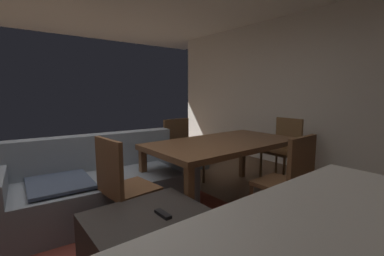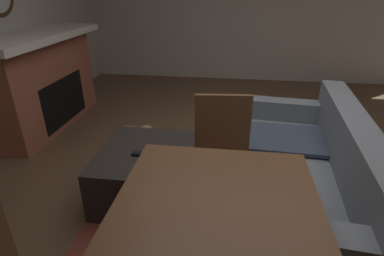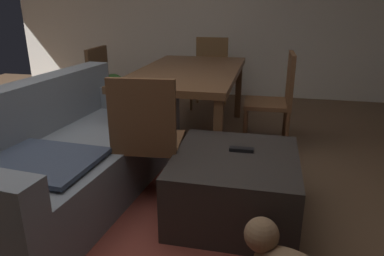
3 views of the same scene
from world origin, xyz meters
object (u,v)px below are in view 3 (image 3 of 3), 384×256
at_px(dining_chair_west, 147,134).
at_px(potted_plant, 114,91).
at_px(tv_remote, 241,150).
at_px(couch, 68,156).
at_px(dining_chair_north, 108,86).
at_px(dining_table, 189,76).
at_px(dining_chair_south, 277,95).
at_px(dining_chair_east, 210,68).
at_px(ottoman_coffee_table, 234,185).

relative_size(dining_chair_west, potted_plant, 1.80).
bearing_deg(dining_chair_west, tv_remote, -85.98).
xyz_separation_m(couch, dining_chair_north, (1.31, 0.27, 0.22)).
bearing_deg(tv_remote, dining_table, 26.42).
bearing_deg(dining_chair_south, dining_chair_east, 33.99).
distance_m(couch, potted_plant, 2.08).
bearing_deg(dining_chair_north, dining_table, -89.92).
bearing_deg(dining_chair_west, ottoman_coffee_table, -92.96).
height_order(ottoman_coffee_table, dining_chair_west, dining_chair_west).
bearing_deg(dining_chair_west, couch, 89.95).
bearing_deg(dining_chair_south, dining_table, 90.14).
bearing_deg(tv_remote, dining_chair_west, 93.33).
xyz_separation_m(dining_table, dining_chair_south, (0.00, -0.89, -0.15)).
distance_m(couch, tv_remote, 1.28).
xyz_separation_m(ottoman_coffee_table, dining_chair_east, (2.66, 0.62, 0.30)).
relative_size(dining_table, dining_chair_east, 1.99).
distance_m(tv_remote, dining_chair_west, 0.65).
distance_m(tv_remote, dining_chair_north, 2.00).
height_order(dining_chair_north, potted_plant, dining_chair_north).
height_order(couch, dining_chair_east, dining_chair_east).
height_order(dining_chair_south, dining_chair_north, same).
bearing_deg(dining_table, tv_remote, -152.89).
relative_size(ottoman_coffee_table, dining_chair_north, 0.93).
bearing_deg(dining_chair_south, dining_chair_north, 90.11).
relative_size(couch, potted_plant, 4.01).
distance_m(ottoman_coffee_table, dining_chair_north, 2.05).
bearing_deg(couch, dining_chair_south, -48.80).
height_order(ottoman_coffee_table, tv_remote, tv_remote).
bearing_deg(dining_chair_south, potted_plant, 71.39).
distance_m(tv_remote, dining_chair_south, 1.30).
xyz_separation_m(couch, dining_chair_east, (2.63, -0.62, 0.22)).
distance_m(dining_chair_south, potted_plant, 2.17).
bearing_deg(potted_plant, dining_chair_north, -158.99).
bearing_deg(dining_chair_south, tv_remote, 169.45).
bearing_deg(tv_remote, ottoman_coffee_table, 158.47).
height_order(ottoman_coffee_table, dining_table, dining_table).
bearing_deg(potted_plant, dining_chair_south, -108.61).
distance_m(ottoman_coffee_table, dining_chair_west, 0.68).
bearing_deg(dining_chair_west, dining_chair_north, 34.30).
distance_m(ottoman_coffee_table, tv_remote, 0.25).
relative_size(couch, ottoman_coffee_table, 2.41).
distance_m(ottoman_coffee_table, dining_chair_south, 1.41).
height_order(dining_chair_west, potted_plant, dining_chair_west).
height_order(dining_chair_east, potted_plant, dining_chair_east).
height_order(tv_remote, dining_chair_east, dining_chair_east).
distance_m(dining_table, dining_chair_west, 1.32).
height_order(dining_table, dining_chair_east, dining_chair_east).
bearing_deg(dining_chair_south, couch, 131.20).
relative_size(dining_chair_south, potted_plant, 1.80).
bearing_deg(dining_chair_north, dining_chair_west, -145.70).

